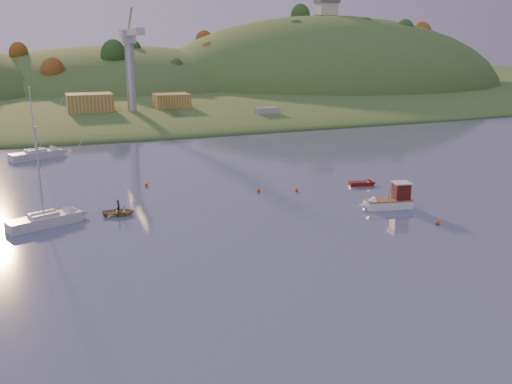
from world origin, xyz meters
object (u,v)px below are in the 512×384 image
object	(u,v)px
fishing_boat	(385,201)
canoe	(119,212)
sailboat_far	(36,154)
sailboat_near	(44,220)
red_tender	(366,183)

from	to	relation	value
fishing_boat	canoe	bearing A→B (deg)	-5.39
sailboat_far	sailboat_near	bearing A→B (deg)	-112.32
canoe	red_tender	xyz separation A→B (m)	(35.02, 2.11, -0.12)
sailboat_far	canoe	bearing A→B (deg)	-100.32
canoe	fishing_boat	bearing A→B (deg)	-96.64
sailboat_near	sailboat_far	distance (m)	40.29
canoe	red_tender	bearing A→B (deg)	-77.56
fishing_boat	sailboat_far	world-z (taller)	sailboat_far
fishing_boat	red_tender	xyz separation A→B (m)	(3.93, 10.81, -0.67)
canoe	sailboat_near	bearing A→B (deg)	106.58
canoe	red_tender	distance (m)	35.08
fishing_boat	sailboat_far	size ratio (longest dim) A/B	0.56
fishing_boat	sailboat_near	world-z (taller)	sailboat_near
fishing_boat	sailboat_far	bearing A→B (deg)	-39.81
red_tender	sailboat_near	bearing A→B (deg)	-162.88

